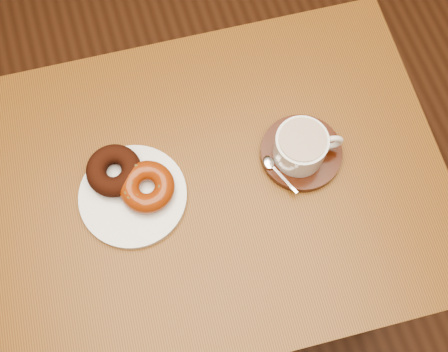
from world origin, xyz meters
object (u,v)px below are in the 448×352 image
object	(u,v)px
donut_plate	(133,196)
coffee_cup	(302,147)
saucer	(301,153)
cafe_table	(215,203)

from	to	relation	value
donut_plate	coffee_cup	size ratio (longest dim) A/B	1.57
donut_plate	saucer	xyz separation A→B (m)	(0.33, -0.01, 0.00)
saucer	coffee_cup	xyz separation A→B (m)	(-0.01, -0.00, 0.04)
cafe_table	saucer	size ratio (longest dim) A/B	5.90
cafe_table	coffee_cup	distance (m)	0.25
coffee_cup	donut_plate	bearing A→B (deg)	-173.30
cafe_table	coffee_cup	size ratio (longest dim) A/B	7.12
cafe_table	saucer	bearing A→B (deg)	5.01
coffee_cup	saucer	bearing A→B (deg)	40.20
cafe_table	donut_plate	size ratio (longest dim) A/B	4.55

